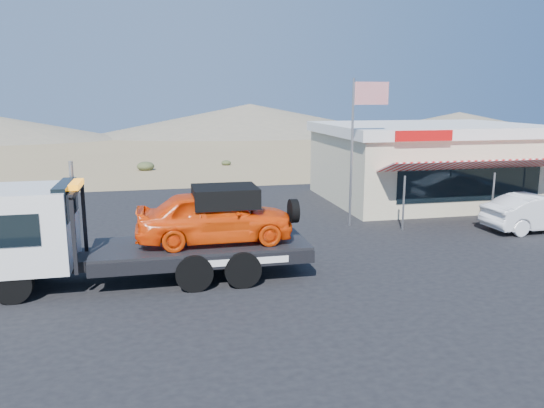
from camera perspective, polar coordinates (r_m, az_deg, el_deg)
The scene contains 7 objects.
ground at distance 16.96m, azimuth -1.29°, elevation -6.74°, with size 120.00×120.00×0.00m, color #8D7450.
asphalt_lot at distance 20.19m, azimuth 2.64°, elevation -3.70°, with size 32.00×24.00×0.02m, color black.
tow_truck at distance 15.67m, azimuth -13.72°, elevation -2.49°, with size 8.95×2.65×2.99m.
white_sedan at distance 23.68m, azimuth 26.75°, elevation -0.82°, with size 1.55×4.44×1.46m, color silver.
jerky_store at distance 28.45m, azimuth 16.27°, elevation 4.38°, with size 10.40×9.97×3.90m.
flagpole at distance 21.89m, azimuth 9.20°, elevation 7.34°, with size 1.55×0.10×6.00m.
distant_hills at distance 71.34m, azimuth -17.96°, elevation 8.27°, with size 126.00×48.00×4.20m.
Camera 1 is at (-3.09, -15.80, 5.33)m, focal length 35.00 mm.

